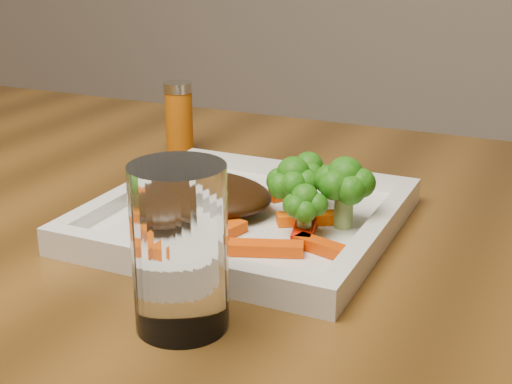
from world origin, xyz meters
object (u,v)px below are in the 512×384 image
at_px(plate, 246,221).
at_px(steak, 204,194).
at_px(spice_shaker, 179,119).
at_px(drinking_glass, 180,248).

relative_size(plate, steak, 1.93).
xyz_separation_m(plate, spice_shaker, (-0.18, 0.18, 0.04)).
height_order(plate, drinking_glass, drinking_glass).
bearing_deg(drinking_glass, spice_shaker, 120.71).
relative_size(spice_shaker, drinking_glass, 0.77).
distance_m(spice_shaker, drinking_glass, 0.43).
bearing_deg(plate, spice_shaker, 134.70).
bearing_deg(drinking_glass, steak, 114.23).
height_order(spice_shaker, drinking_glass, drinking_glass).
distance_m(plate, drinking_glass, 0.19).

